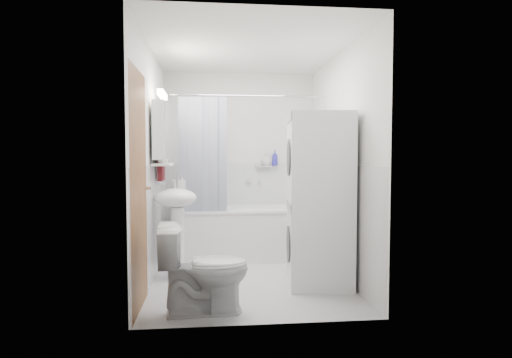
{
  "coord_description": "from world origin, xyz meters",
  "views": [
    {
      "loc": [
        -0.38,
        -4.48,
        1.28
      ],
      "look_at": [
        0.1,
        0.15,
        1.04
      ],
      "focal_mm": 30.0,
      "sensor_mm": 36.0,
      "label": 1
    }
  ],
  "objects": [
    {
      "name": "curtain_rod",
      "position": [
        0.06,
        0.59,
        2.0
      ],
      "size": [
        1.85,
        0.02,
        0.02
      ],
      "primitive_type": "cylinder",
      "rotation": [
        0.0,
        1.57,
        0.0
      ],
      "color": "silver",
      "rests_on": "room_walls"
    },
    {
      "name": "soap_pump",
      "position": [
        -0.71,
        0.25,
        0.95
      ],
      "size": [
        0.08,
        0.17,
        0.08
      ],
      "primitive_type": "imported",
      "color": "gray",
      "rests_on": "sink"
    },
    {
      "name": "shelf_bottle",
      "position": [
        -0.89,
        -0.05,
        1.25
      ],
      "size": [
        0.07,
        0.18,
        0.07
      ],
      "primitive_type": "imported",
      "color": "gray",
      "rests_on": "shelf"
    },
    {
      "name": "door",
      "position": [
        -0.95,
        -0.55,
        1.0
      ],
      "size": [
        0.05,
        2.0,
        2.0
      ],
      "color": "brown",
      "rests_on": "ground"
    },
    {
      "name": "shower_caddy",
      "position": [
        0.31,
        1.24,
        1.15
      ],
      "size": [
        0.22,
        0.06,
        0.02
      ],
      "primitive_type": "cube",
      "color": "silver",
      "rests_on": "room_walls"
    },
    {
      "name": "toilet",
      "position": [
        -0.45,
        -1.0,
        0.36
      ],
      "size": [
        0.76,
        0.45,
        0.72
      ],
      "primitive_type": "imported",
      "rotation": [
        0.0,
        0.0,
        1.63
      ],
      "color": "white",
      "rests_on": "ground"
    },
    {
      "name": "washer_dryer",
      "position": [
        0.68,
        -0.35,
        0.85
      ],
      "size": [
        0.67,
        0.66,
        1.71
      ],
      "rotation": [
        0.0,
        0.0,
        -0.1
      ],
      "color": "white",
      "rests_on": "ground"
    },
    {
      "name": "shelf",
      "position": [
        -0.89,
        0.1,
        1.2
      ],
      "size": [
        0.18,
        0.54,
        0.02
      ],
      "primitive_type": "cube",
      "color": "silver",
      "rests_on": "room_walls"
    },
    {
      "name": "shampoo_b",
      "position": [
        0.47,
        1.24,
        1.2
      ],
      "size": [
        0.08,
        0.21,
        0.08
      ],
      "primitive_type": "imported",
      "color": "#2F2BAE",
      "rests_on": "shower_caddy"
    },
    {
      "name": "shelf_cup",
      "position": [
        -0.89,
        0.22,
        1.26
      ],
      "size": [
        0.1,
        0.09,
        0.1
      ],
      "primitive_type": "imported",
      "color": "gray",
      "rests_on": "shelf"
    },
    {
      "name": "medicine_cabinet",
      "position": [
        -0.9,
        0.1,
        1.57
      ],
      "size": [
        0.13,
        0.5,
        0.71
      ],
      "color": "white",
      "rests_on": "room_walls"
    },
    {
      "name": "tub_spout",
      "position": [
        0.26,
        1.25,
        0.95
      ],
      "size": [
        0.04,
        0.12,
        0.04
      ],
      "primitive_type": "cylinder",
      "rotation": [
        1.57,
        0.0,
        0.0
      ],
      "color": "silver",
      "rests_on": "room_walls"
    },
    {
      "name": "shampoo_a",
      "position": [
        0.35,
        1.24,
        1.23
      ],
      "size": [
        0.13,
        0.17,
        0.13
      ],
      "primitive_type": "imported",
      "color": "gray",
      "rests_on": "shower_caddy"
    },
    {
      "name": "floor",
      "position": [
        0.0,
        0.0,
        0.0
      ],
      "size": [
        2.6,
        2.6,
        0.0
      ],
      "primitive_type": "plane",
      "color": "silver",
      "rests_on": "ground"
    },
    {
      "name": "towel",
      "position": [
        -0.94,
        0.35,
        1.4
      ],
      "size": [
        0.07,
        0.31,
        0.75
      ],
      "color": "maroon",
      "rests_on": "room_walls"
    },
    {
      "name": "wainscot",
      "position": [
        0.0,
        0.29,
        0.6
      ],
      "size": [
        1.98,
        2.58,
        2.58
      ],
      "color": "white",
      "rests_on": "ground"
    },
    {
      "name": "bathtub",
      "position": [
        0.06,
        0.92,
        0.35
      ],
      "size": [
        1.67,
        0.79,
        0.63
      ],
      "color": "white",
      "rests_on": "ground"
    },
    {
      "name": "sink",
      "position": [
        -0.75,
        0.04,
        0.7
      ],
      "size": [
        0.44,
        0.37,
        1.04
      ],
      "color": "white",
      "rests_on": "ground"
    },
    {
      "name": "shower_curtain",
      "position": [
        -0.49,
        0.59,
        1.25
      ],
      "size": [
        0.55,
        0.02,
        1.45
      ],
      "color": "#132042",
      "rests_on": "curtain_rod"
    },
    {
      "name": "room_walls",
      "position": [
        0.0,
        0.0,
        1.49
      ],
      "size": [
        2.6,
        2.6,
        2.6
      ],
      "color": "white",
      "rests_on": "ground"
    }
  ]
}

